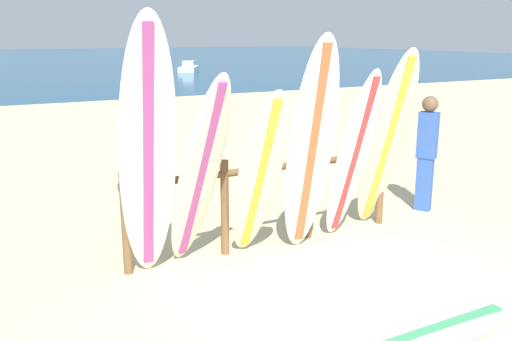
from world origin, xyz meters
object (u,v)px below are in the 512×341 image
at_px(surfboard_leaning_far_left, 148,154).
at_px(surfboard_leaning_right, 386,142).
at_px(surfboard_leaning_center, 311,148).
at_px(surfboard_leaning_left, 199,174).
at_px(surfboard_leaning_center_left, 259,177).
at_px(small_boat_offshore, 189,68).
at_px(beachgoer_standing, 427,148).
at_px(surfboard_rack, 269,188).
at_px(surfboard_leaning_center_right, 353,156).

height_order(surfboard_leaning_far_left, surfboard_leaning_right, surfboard_leaning_far_left).
bearing_deg(surfboard_leaning_center, surfboard_leaning_left, 174.16).
height_order(surfboard_leaning_center_left, surfboard_leaning_center, surfboard_leaning_center).
bearing_deg(surfboard_leaning_center_left, small_boat_offshore, 70.00).
height_order(beachgoer_standing, small_boat_offshore, beachgoer_standing).
bearing_deg(surfboard_leaning_center_left, beachgoer_standing, 11.07).
distance_m(surfboard_leaning_left, surfboard_leaning_center_left, 0.62).
xyz_separation_m(surfboard_leaning_left, small_boat_offshore, (11.27, 29.18, -0.77)).
bearing_deg(small_boat_offshore, surfboard_leaning_right, -106.90).
relative_size(surfboard_rack, surfboard_leaning_center, 1.40).
relative_size(surfboard_leaning_far_left, surfboard_leaning_center_left, 1.36).
xyz_separation_m(surfboard_leaning_left, surfboard_leaning_center_right, (1.89, -0.00, -0.01)).
bearing_deg(surfboard_leaning_far_left, surfboard_leaning_right, 1.88).
distance_m(surfboard_rack, surfboard_leaning_far_left, 1.65).
xyz_separation_m(surfboard_leaning_left, beachgoer_standing, (3.50, 0.46, -0.16)).
distance_m(surfboard_leaning_right, beachgoer_standing, 1.19).
bearing_deg(surfboard_leaning_center, surfboard_leaning_center_left, 178.61).
bearing_deg(surfboard_leaning_right, surfboard_leaning_center_right, -175.62).
xyz_separation_m(surfboard_rack, surfboard_leaning_center_right, (0.93, -0.31, 0.34)).
bearing_deg(surfboard_leaning_center, small_boat_offshore, 71.09).
bearing_deg(surfboard_leaning_far_left, surfboard_leaning_center_right, 1.34).
distance_m(surfboard_leaning_center_left, surfboard_leaning_center_right, 1.29).
height_order(surfboard_leaning_left, beachgoer_standing, surfboard_leaning_left).
relative_size(surfboard_leaning_right, beachgoer_standing, 1.43).
distance_m(surfboard_leaning_center, surfboard_leaning_right, 1.20).
xyz_separation_m(surfboard_leaning_center_left, small_boat_offshore, (10.66, 29.29, -0.69)).
height_order(surfboard_leaning_center, beachgoer_standing, surfboard_leaning_center).
height_order(surfboard_leaning_center_right, beachgoer_standing, surfboard_leaning_center_right).
distance_m(surfboard_leaning_left, surfboard_leaning_right, 2.41).
distance_m(surfboard_leaning_center, surfboard_leaning_center_right, 0.70).
xyz_separation_m(surfboard_leaning_far_left, surfboard_leaning_center_right, (2.42, 0.06, -0.28)).
distance_m(surfboard_rack, surfboard_leaning_center_left, 0.61).
height_order(surfboard_leaning_center_left, small_boat_offshore, surfboard_leaning_center_left).
bearing_deg(surfboard_leaning_center_right, surfboard_leaning_right, 4.38).
height_order(surfboard_leaning_far_left, beachgoer_standing, surfboard_leaning_far_left).
height_order(surfboard_leaning_center_right, surfboard_leaning_right, surfboard_leaning_right).
bearing_deg(surfboard_leaning_center, surfboard_leaning_center_right, 10.75).
bearing_deg(surfboard_leaning_right, small_boat_offshore, 73.10).
bearing_deg(surfboard_leaning_left, surfboard_rack, 17.85).
xyz_separation_m(surfboard_leaning_far_left, surfboard_leaning_center_left, (1.14, -0.05, -0.35)).
height_order(surfboard_rack, surfboard_leaning_center_left, surfboard_leaning_center_left).
relative_size(surfboard_leaning_left, surfboard_leaning_center_right, 1.01).
bearing_deg(surfboard_rack, surfboard_leaning_center_left, -129.91).
bearing_deg(surfboard_leaning_center_right, surfboard_leaning_left, 179.99).
bearing_deg(surfboard_rack, small_boat_offshore, 70.35).
bearing_deg(beachgoer_standing, surfboard_leaning_left, -172.59).
distance_m(surfboard_leaning_center_right, surfboard_leaning_right, 0.54).
distance_m(surfboard_leaning_left, surfboard_leaning_center_right, 1.89).
xyz_separation_m(surfboard_leaning_center_right, small_boat_offshore, (9.38, 29.18, -0.76)).
distance_m(surfboard_leaning_far_left, surfboard_leaning_center_right, 2.43).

